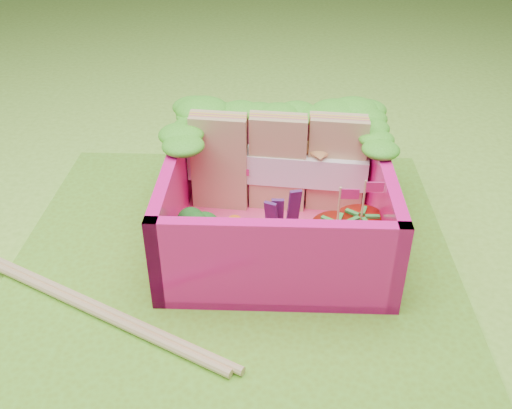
{
  "coord_description": "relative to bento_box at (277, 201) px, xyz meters",
  "views": [
    {
      "loc": [
        0.23,
        -2.65,
        2.15
      ],
      "look_at": [
        0.12,
        0.21,
        0.28
      ],
      "focal_mm": 40.0,
      "sensor_mm": 36.0,
      "label": 1
    }
  ],
  "objects": [
    {
      "name": "broccoli",
      "position": [
        -0.47,
        -0.26,
        -0.04
      ],
      "size": [
        0.32,
        0.32,
        0.27
      ],
      "color": "#609D4B",
      "rests_on": "bento_floor"
    },
    {
      "name": "purple_wedges",
      "position": [
        0.03,
        -0.16,
        -0.04
      ],
      "size": [
        0.19,
        0.17,
        0.38
      ],
      "color": "#431751",
      "rests_on": "bento_floor"
    },
    {
      "name": "ground",
      "position": [
        -0.25,
        -0.21,
        -0.31
      ],
      "size": [
        14.0,
        14.0,
        0.0
      ],
      "primitive_type": "plane",
      "color": "#80C036",
      "rests_on": "ground"
    },
    {
      "name": "lettuce_ruffle",
      "position": [
        0.0,
        0.49,
        0.33
      ],
      "size": [
        1.43,
        0.83,
        0.11
      ],
      "color": "#38991B",
      "rests_on": "bento_box"
    },
    {
      "name": "bento_floor",
      "position": [
        0.0,
        0.0,
        -0.25
      ],
      "size": [
        1.3,
        1.3,
        0.05
      ],
      "primitive_type": "cube",
      "color": "#FF417D",
      "rests_on": "placemat"
    },
    {
      "name": "strawberry_left",
      "position": [
        0.33,
        -0.31,
        -0.08
      ],
      "size": [
        0.28,
        0.28,
        0.52
      ],
      "color": "red",
      "rests_on": "bento_floor"
    },
    {
      "name": "bento_box",
      "position": [
        0.0,
        0.0,
        0.0
      ],
      "size": [
        1.3,
        1.3,
        0.55
      ],
      "color": "#FF158A",
      "rests_on": "placemat"
    },
    {
      "name": "snap_peas",
      "position": [
        0.4,
        -0.25,
        -0.2
      ],
      "size": [
        0.6,
        0.56,
        0.05
      ],
      "color": "#69B93A",
      "rests_on": "bento_floor"
    },
    {
      "name": "placemat",
      "position": [
        -0.25,
        -0.21,
        -0.29
      ],
      "size": [
        2.6,
        2.6,
        0.03
      ],
      "primitive_type": "cube",
      "color": "#6CAB26",
      "rests_on": "ground"
    },
    {
      "name": "sandwich_stack",
      "position": [
        0.01,
        0.32,
        0.08
      ],
      "size": [
        1.15,
        0.29,
        0.63
      ],
      "color": "tan",
      "rests_on": "bento_floor"
    },
    {
      "name": "chopsticks",
      "position": [
        -1.22,
        -0.54,
        -0.25
      ],
      "size": [
        2.18,
        1.15,
        0.05
      ],
      "color": "#DCAF79",
      "rests_on": "placemat"
    },
    {
      "name": "carrot_sticks",
      "position": [
        -0.28,
        -0.31,
        -0.1
      ],
      "size": [
        0.17,
        0.2,
        0.27
      ],
      "color": "orange",
      "rests_on": "bento_floor"
    },
    {
      "name": "strawberry_right",
      "position": [
        0.47,
        -0.24,
        -0.08
      ],
      "size": [
        0.28,
        0.28,
        0.52
      ],
      "color": "red",
      "rests_on": "bento_floor"
    }
  ]
}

